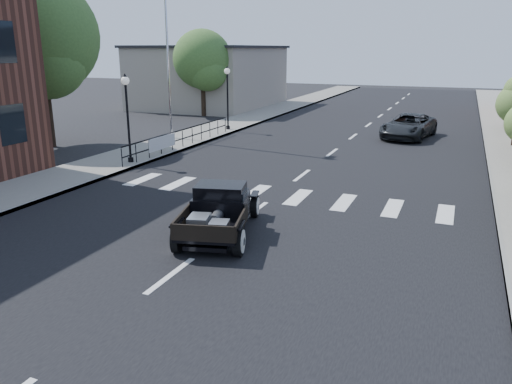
% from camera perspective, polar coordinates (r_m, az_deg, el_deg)
% --- Properties ---
extents(ground, '(120.00, 120.00, 0.00)m').
position_cam_1_polar(ground, '(14.07, -3.28, -4.67)').
color(ground, black).
rests_on(ground, ground).
extents(road, '(14.00, 80.00, 0.02)m').
position_cam_1_polar(road, '(27.89, 10.19, 5.59)').
color(road, black).
rests_on(road, ground).
extents(road_markings, '(12.00, 60.00, 0.06)m').
position_cam_1_polar(road_markings, '(23.12, 7.48, 3.53)').
color(road_markings, silver).
rests_on(road_markings, ground).
extents(sidewalk_left, '(3.00, 80.00, 0.15)m').
position_cam_1_polar(sidewalk_left, '(30.78, -5.54, 6.86)').
color(sidewalk_left, gray).
rests_on(sidewalk_left, ground).
extents(low_building_left, '(10.00, 12.00, 5.00)m').
position_cam_1_polar(low_building_left, '(44.98, -5.25, 12.89)').
color(low_building_left, gray).
rests_on(low_building_left, ground).
extents(railing, '(0.08, 10.00, 1.00)m').
position_cam_1_polar(railing, '(25.80, -8.39, 6.27)').
color(railing, black).
rests_on(railing, sidewalk_left).
extents(banner, '(0.04, 2.20, 0.60)m').
position_cam_1_polar(banner, '(24.13, -10.62, 5.01)').
color(banner, silver).
rests_on(banner, sidewalk_left).
extents(lamp_post_b, '(0.36, 0.36, 3.81)m').
position_cam_1_polar(lamp_post_b, '(22.47, -14.43, 8.12)').
color(lamp_post_b, black).
rests_on(lamp_post_b, sidewalk_left).
extents(lamp_post_c, '(0.36, 0.36, 3.81)m').
position_cam_1_polar(lamp_post_c, '(31.01, -3.27, 10.67)').
color(lamp_post_c, black).
rests_on(lamp_post_c, sidewalk_left).
extents(flagpole, '(0.12, 0.12, 12.29)m').
position_cam_1_polar(flagpole, '(28.16, -10.22, 18.54)').
color(flagpole, silver).
rests_on(flagpole, sidewalk_left).
extents(big_tree_near, '(5.75, 5.75, 8.45)m').
position_cam_1_polar(big_tree_near, '(28.00, -23.13, 13.31)').
color(big_tree_near, '#3A5E28').
rests_on(big_tree_near, ground).
extents(big_tree_far, '(4.34, 4.34, 6.38)m').
position_cam_1_polar(big_tree_far, '(38.48, -6.11, 13.36)').
color(big_tree_far, '#3A5E28').
rests_on(big_tree_far, ground).
extents(small_tree_e, '(1.49, 1.49, 2.48)m').
position_cam_1_polar(small_tree_e, '(34.27, 26.84, 8.39)').
color(small_tree_e, '#547234').
rests_on(small_tree_e, sidewalk_right).
extents(hotrod_pickup, '(2.88, 4.45, 1.42)m').
position_cam_1_polar(hotrod_pickup, '(13.76, -4.18, -2.03)').
color(hotrod_pickup, black).
rests_on(hotrod_pickup, ground).
extents(second_car, '(3.05, 5.22, 1.37)m').
position_cam_1_polar(second_car, '(30.09, 17.05, 7.20)').
color(second_car, black).
rests_on(second_car, ground).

